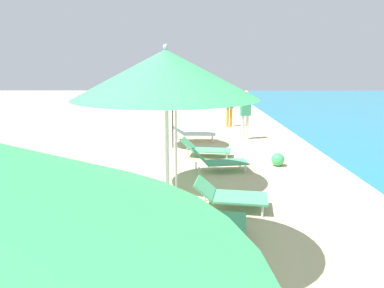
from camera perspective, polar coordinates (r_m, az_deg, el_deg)
The scene contains 11 objects.
umbrella_third at distance 4.34m, azimuth -3.96°, elevation 11.10°, with size 2.27×2.27×2.95m.
lounger_third_shoreside at distance 5.82m, azimuth 1.29°, elevation -11.63°, with size 1.56×0.90×0.59m.
umbrella_fourth at distance 7.58m, azimuth -2.43°, elevation 9.69°, with size 2.29×2.29×2.65m.
lounger_fourth_shoreside at distance 9.17m, azimuth 4.56°, elevation -2.71°, with size 1.48×0.77×0.60m.
lounger_fourth_inland at distance 6.88m, azimuth 6.34°, elevation -8.13°, with size 1.47×0.89×0.55m.
umbrella_farthest at distance 11.49m, azimuth -2.97°, elevation 10.25°, with size 1.90×1.90×2.50m.
lounger_farthest_shoreside at distance 12.69m, azimuth 0.41°, elevation 1.82°, with size 1.56×0.57×0.58m.
lounger_farthest_inland at distance 10.58m, azimuth 2.33°, elevation -0.72°, with size 1.54×0.78×0.56m.
person_walking_mid at distance 15.69m, azimuth 6.34°, elevation 6.58°, with size 0.41×0.31×1.71m.
person_walking_far at distance 13.03m, azimuth 8.87°, elevation 5.48°, with size 0.39×0.27×1.79m.
beach_ball at distance 9.93m, azimuth 13.91°, elevation -2.44°, with size 0.36×0.36×0.36m, color #3FB266.
Camera 1 is at (0.80, 3.13, 2.73)m, focal length 33.13 mm.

